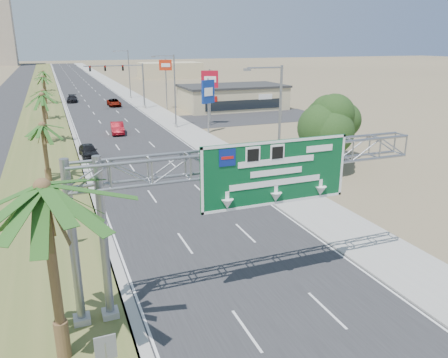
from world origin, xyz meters
TOP-DOWN VIEW (x-y plane):
  - road at (0.00, 110.00)m, footprint 12.00×300.00m
  - sidewalk_right at (8.50, 110.00)m, footprint 4.00×300.00m
  - median_grass at (-10.00, 110.00)m, footprint 7.00×300.00m
  - opposing_road at (-17.00, 110.00)m, footprint 8.00×300.00m
  - sign_gantry at (-1.06, 9.93)m, footprint 16.75×1.24m
  - palm_near at (-9.20, 8.00)m, footprint 5.70×5.70m
  - palm_row_b at (-9.50, 32.00)m, footprint 3.99×3.99m
  - palm_row_c at (-9.50, 48.00)m, footprint 3.99×3.99m
  - palm_row_d at (-9.50, 66.00)m, footprint 3.99×3.99m
  - palm_row_e at (-9.50, 85.00)m, footprint 3.99×3.99m
  - palm_row_f at (-9.50, 110.00)m, footprint 3.99×3.99m
  - streetlight_near at (7.30, 22.00)m, footprint 3.27×0.44m
  - streetlight_mid at (7.30, 52.00)m, footprint 3.27×0.44m
  - streetlight_far at (7.30, 88.00)m, footprint 3.27×0.44m
  - signal_mast at (5.17, 71.97)m, footprint 10.28×0.71m
  - store_building at (22.00, 66.00)m, footprint 18.00×10.00m
  - oak_near at (15.00, 26.00)m, footprint 4.50×4.50m
  - oak_far at (18.00, 30.00)m, footprint 3.50×3.50m
  - median_signback_a at (-7.80, 6.00)m, footprint 0.75×0.08m
  - median_signback_b at (-8.50, 18.00)m, footprint 0.75×0.08m
  - building_distant_right at (30.00, 140.00)m, footprint 20.00×12.00m
  - car_left_lane at (-5.50, 39.42)m, footprint 1.95×4.29m
  - car_mid_lane at (-0.80, 50.94)m, footprint 2.00×4.75m
  - car_right_lane at (2.49, 77.40)m, footprint 2.23×4.82m
  - car_far at (-4.53, 86.35)m, footprint 2.39×4.92m
  - pole_sign_red_near at (12.68, 52.18)m, footprint 2.31×1.25m
  - pole_sign_blue at (10.57, 46.98)m, footprint 1.97×1.03m
  - pole_sign_red_far at (10.76, 69.67)m, footprint 2.17×1.02m

SIDE VIEW (x-z plane):
  - road at x=0.00m, z-range 0.00..0.02m
  - opposing_road at x=-17.00m, z-range 0.00..0.02m
  - sidewalk_right at x=8.50m, z-range 0.00..0.10m
  - median_grass at x=-10.00m, z-range 0.00..0.12m
  - car_right_lane at x=2.49m, z-range 0.00..1.34m
  - car_far at x=-4.53m, z-range 0.00..1.38m
  - car_left_lane at x=-5.50m, z-range 0.00..1.43m
  - car_mid_lane at x=-0.80m, z-range 0.00..1.53m
  - median_signback_a at x=-7.80m, z-range 0.41..2.49m
  - median_signback_b at x=-8.50m, z-range 0.41..2.49m
  - store_building at x=22.00m, z-range 0.00..4.00m
  - building_distant_right at x=30.00m, z-range 0.00..5.00m
  - oak_far at x=18.00m, z-range 1.02..6.62m
  - palm_row_d at x=-9.50m, z-range 1.69..7.14m
  - oak_near at x=15.00m, z-range 1.13..7.93m
  - streetlight_near at x=7.30m, z-range -0.31..9.69m
  - streetlight_mid at x=7.30m, z-range -0.31..9.69m
  - streetlight_far at x=7.30m, z-range -0.31..9.69m
  - palm_row_f at x=-9.50m, z-range 1.83..7.58m
  - signal_mast at x=5.17m, z-range 0.85..8.85m
  - palm_row_b at x=-9.50m, z-range 1.93..7.87m
  - palm_row_e at x=-9.50m, z-range 2.02..8.16m
  - pole_sign_blue at x=10.57m, z-range 1.62..8.76m
  - palm_row_c at x=-9.50m, z-range 2.29..9.04m
  - sign_gantry at x=-1.06m, z-range 2.31..9.81m
  - pole_sign_red_near at x=12.68m, z-range 2.20..10.18m
  - palm_near at x=-9.20m, z-range 2.76..11.11m
  - pole_sign_red_far at x=10.76m, z-range 2.58..11.43m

